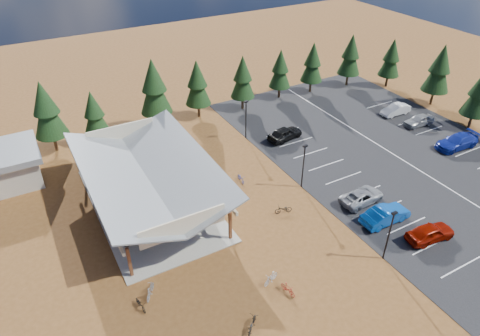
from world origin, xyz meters
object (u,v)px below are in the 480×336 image
at_px(bike_14, 241,178).
at_px(car_4, 285,133).
at_px(bike_2, 112,197).
at_px(bike_pavilion, 147,172).
at_px(lamp_post_1, 304,163).
at_px(bike_13, 271,278).
at_px(bike_12, 252,324).
at_px(bike_15, 211,196).
at_px(car_7, 457,142).
at_px(bike_6, 171,190).
at_px(car_1, 385,215).
at_px(lamp_post_2, 246,117).
at_px(bike_4, 184,222).
at_px(bike_1, 123,213).
at_px(trash_bin_0, 217,191).
at_px(bike_7, 145,175).
at_px(car_2, 362,196).
at_px(lamp_post_0, 390,232).
at_px(bike_9, 150,291).
at_px(bike_8, 141,304).
at_px(car_0, 430,232).
at_px(car_8, 419,120).
at_px(bike_16, 283,209).
at_px(bike_3, 119,169).
at_px(trash_bin_1, 211,196).
at_px(car_9, 396,110).
at_px(bike_0, 134,242).
at_px(bike_5, 185,215).

distance_m(bike_14, car_4, 10.75).
bearing_deg(bike_2, bike_pavilion, -133.61).
distance_m(lamp_post_1, bike_13, 14.02).
distance_m(bike_12, bike_15, 15.66).
relative_size(bike_15, car_7, 0.31).
xyz_separation_m(bike_6, bike_14, (7.51, -1.55, -0.11)).
relative_size(bike_6, car_1, 0.33).
bearing_deg(lamp_post_2, bike_4, -138.62).
relative_size(bike_2, bike_13, 1.05).
bearing_deg(car_7, bike_2, -100.71).
bearing_deg(bike_1, trash_bin_0, -80.83).
distance_m(car_4, car_7, 20.92).
height_order(bike_7, car_2, car_2).
bearing_deg(lamp_post_1, lamp_post_0, -90.00).
bearing_deg(bike_14, bike_6, 173.28).
height_order(car_1, car_7, car_1).
bearing_deg(bike_9, lamp_post_0, -162.22).
distance_m(bike_7, bike_9, 16.19).
height_order(bike_8, car_2, car_2).
bearing_deg(lamp_post_1, bike_8, -160.98).
height_order(car_0, car_8, car_0).
bearing_deg(bike_16, bike_15, -120.32).
distance_m(bike_2, car_0, 30.71).
relative_size(lamp_post_2, car_4, 1.07).
xyz_separation_m(bike_3, bike_7, (2.15, -2.59, 0.05)).
distance_m(bike_7, bike_8, 17.26).
height_order(lamp_post_2, car_0, lamp_post_2).
height_order(car_2, car_4, car_4).
relative_size(car_2, car_7, 0.86).
height_order(trash_bin_1, bike_16, bike_16).
relative_size(bike_14, car_2, 0.33).
xyz_separation_m(car_8, car_9, (-0.25, 3.87, -0.02)).
xyz_separation_m(lamp_post_1, bike_4, (-13.47, 0.13, -2.40)).
xyz_separation_m(bike_6, car_4, (16.83, 3.81, 0.33)).
distance_m(trash_bin_0, bike_3, 11.83).
bearing_deg(car_0, bike_7, 48.51).
height_order(lamp_post_1, bike_13, lamp_post_1).
xyz_separation_m(trash_bin_1, bike_0, (-8.99, -2.85, 0.14)).
bearing_deg(bike_15, bike_13, 124.01).
distance_m(lamp_post_1, bike_2, 19.91).
xyz_separation_m(bike_3, bike_13, (6.36, -21.52, -0.07)).
relative_size(bike_2, bike_16, 1.02).
bearing_deg(car_9, bike_6, -85.95).
xyz_separation_m(bike_9, car_8, (40.75, 9.84, 0.24)).
height_order(bike_6, bike_7, bike_7).
relative_size(car_4, car_8, 1.10).
bearing_deg(bike_6, lamp_post_1, -103.53).
bearing_deg(bike_9, car_4, -111.11).
bearing_deg(bike_5, car_4, -58.62).
xyz_separation_m(car_0, car_4, (-1.19, 21.58, 0.03)).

